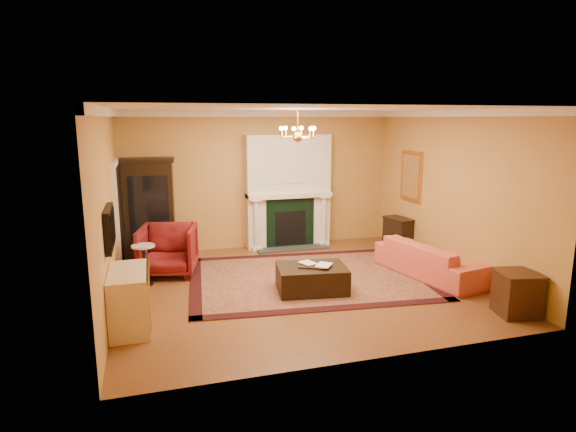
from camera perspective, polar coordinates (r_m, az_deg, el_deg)
name	(u,v)px	position (r m, az deg, el deg)	size (l,w,h in m)	color
floor	(297,286)	(8.46, 1.09, -8.26)	(6.00, 5.50, 0.02)	brown
ceiling	(298,108)	(7.96, 1.18, 12.65)	(6.00, 5.50, 0.02)	white
wall_back	(260,180)	(10.71, -3.32, 4.26)	(6.00, 0.02, 3.00)	#CA8E48
wall_front	(370,239)	(5.56, 9.74, -2.76)	(6.00, 0.02, 3.00)	#CA8E48
wall_left	(107,210)	(7.73, -20.65, 0.69)	(0.02, 5.50, 3.00)	#CA8E48
wall_right	(452,193)	(9.42, 18.90, 2.64)	(0.02, 5.50, 3.00)	#CA8E48
fireplace	(288,194)	(10.73, 0.05, 2.64)	(1.90, 0.70, 2.50)	silver
crown_molding	(282,113)	(8.88, -0.73, 12.08)	(6.00, 5.50, 0.12)	white
doorway	(119,217)	(9.48, -19.43, -0.13)	(0.08, 1.05, 2.10)	silver
tv_panel	(110,228)	(7.17, -20.38, -1.33)	(0.09, 0.95, 0.58)	black
gilt_mirror	(411,176)	(10.54, 14.39, 4.62)	(0.06, 0.76, 1.05)	gold
chandelier	(298,133)	(7.96, 1.17, 9.75)	(0.63, 0.55, 0.53)	gold
oriental_rug	(308,278)	(8.82, 2.40, -7.30)	(4.23, 3.17, 0.02)	#4F1115
china_cabinet	(149,211)	(10.25, -16.12, 0.61)	(0.99, 0.45, 1.98)	black
wingback_armchair	(168,248)	(9.16, -14.05, -3.66)	(0.99, 0.92, 1.01)	maroon
pedestal_table	(144,262)	(8.71, -16.70, -5.24)	(0.40, 0.40, 0.71)	black
commode	(130,299)	(7.06, -18.26, -9.36)	(0.52, 1.10, 0.82)	beige
coral_sofa	(431,254)	(9.17, 16.56, -4.30)	(2.19, 0.64, 0.86)	#E25747
end_table	(517,295)	(7.91, 25.51, -8.40)	(0.54, 0.54, 0.62)	#35180E
console_table	(398,235)	(10.76, 12.91, -2.20)	(0.36, 0.63, 0.71)	black
leather_ottoman	(312,278)	(8.11, 2.83, -7.40)	(1.13, 0.82, 0.42)	black
ottoman_tray	(312,266)	(8.03, 2.86, -5.91)	(0.41, 0.32, 0.03)	black
book_a	(303,257)	(7.97, 1.78, -4.87)	(0.21, 0.03, 0.28)	gray
book_b	(317,256)	(7.97, 3.48, -4.77)	(0.23, 0.02, 0.31)	gray
topiary_left	(256,183)	(10.46, -3.87, 3.98)	(0.17, 0.17, 0.46)	tan
topiary_right	(315,181)	(10.83, 3.20, 4.17)	(0.16, 0.16, 0.43)	tan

